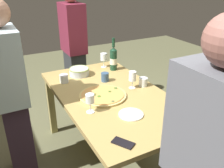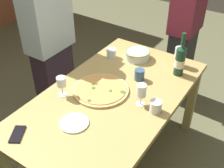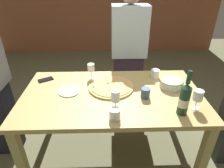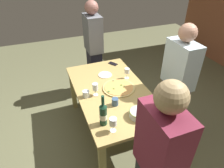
% 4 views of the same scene
% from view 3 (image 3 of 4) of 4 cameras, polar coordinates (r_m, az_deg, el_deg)
% --- Properties ---
extents(ground_plane, '(8.00, 8.00, 0.00)m').
position_cam_3_polar(ground_plane, '(2.26, 0.00, -19.01)').
color(ground_plane, '#626243').
extents(dining_table, '(1.60, 0.90, 0.75)m').
position_cam_3_polar(dining_table, '(1.81, 0.00, -5.23)').
color(dining_table, tan).
rests_on(dining_table, ground).
extents(pizza, '(0.42, 0.42, 0.03)m').
position_cam_3_polar(pizza, '(1.84, -0.30, -0.84)').
color(pizza, tan).
rests_on(pizza, dining_table).
extents(serving_bowl, '(0.22, 0.22, 0.08)m').
position_cam_3_polar(serving_bowl, '(1.92, 16.78, 0.31)').
color(serving_bowl, silver).
rests_on(serving_bowl, dining_table).
extents(wine_bottle, '(0.08, 0.08, 0.36)m').
position_cam_3_polar(wine_bottle, '(1.55, 20.20, -4.02)').
color(wine_bottle, '#183B26').
rests_on(wine_bottle, dining_table).
extents(wine_glass_near_pizza, '(0.07, 0.07, 0.17)m').
position_cam_3_polar(wine_glass_near_pizza, '(1.51, 0.99, -3.77)').
color(wine_glass_near_pizza, white).
rests_on(wine_glass_near_pizza, dining_table).
extents(wine_glass_by_bottle, '(0.07, 0.07, 0.16)m').
position_cam_3_polar(wine_glass_by_bottle, '(1.98, -6.09, 4.58)').
color(wine_glass_by_bottle, white).
rests_on(wine_glass_by_bottle, dining_table).
extents(wine_glass_far_left, '(0.08, 0.08, 0.17)m').
position_cam_3_polar(wine_glass_far_left, '(1.65, 23.63, -3.16)').
color(wine_glass_far_left, white).
rests_on(wine_glass_far_left, dining_table).
extents(cup_amber, '(0.09, 0.09, 0.08)m').
position_cam_3_polar(cup_amber, '(2.06, 12.36, 3.00)').
color(cup_amber, white).
rests_on(cup_amber, dining_table).
extents(cup_ceramic, '(0.08, 0.08, 0.08)m').
position_cam_3_polar(cup_ceramic, '(1.46, 0.81, -8.70)').
color(cup_ceramic, white).
rests_on(cup_ceramic, dining_table).
extents(cup_spare, '(0.08, 0.08, 0.09)m').
position_cam_3_polar(cup_spare, '(1.71, 9.63, -2.57)').
color(cup_spare, '#375375').
rests_on(cup_spare, dining_table).
extents(side_plate, '(0.19, 0.19, 0.01)m').
position_cam_3_polar(side_plate, '(1.82, -12.28, -2.08)').
color(side_plate, white).
rests_on(side_plate, dining_table).
extents(cell_phone, '(0.16, 0.13, 0.01)m').
position_cam_3_polar(cell_phone, '(2.08, -18.63, 1.21)').
color(cell_phone, black).
rests_on(cell_phone, dining_table).
extents(person_host, '(0.42, 0.24, 1.60)m').
position_cam_3_polar(person_host, '(2.49, 4.83, 8.72)').
color(person_host, '#312332').
rests_on(person_host, ground).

